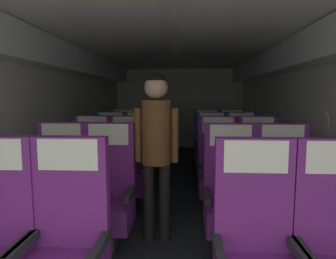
{
  "coord_description": "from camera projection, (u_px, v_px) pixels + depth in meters",
  "views": [
    {
      "loc": [
        0.14,
        -0.29,
        1.44
      ],
      "look_at": [
        -0.12,
        4.38,
        0.9
      ],
      "focal_mm": 31.04,
      "sensor_mm": 36.0,
      "label": 1
    }
  ],
  "objects": [
    {
      "name": "fuselage_shell",
      "position": [
        175.0,
        85.0,
        4.43
      ],
      "size": [
        3.64,
        7.86,
        2.24
      ],
      "color": "silver",
      "rests_on": "ground"
    },
    {
      "name": "seat_c_right_window",
      "position": [
        218.0,
        172.0,
        3.65
      ],
      "size": [
        0.51,
        0.46,
        1.19
      ],
      "color": "#38383D",
      "rests_on": "ground"
    },
    {
      "name": "seat_d_right_aisle",
      "position": [
        241.0,
        156.0,
        4.59
      ],
      "size": [
        0.51,
        0.46,
        1.19
      ],
      "color": "#38383D",
      "rests_on": "ground"
    },
    {
      "name": "seat_c_left_window",
      "position": [
        91.0,
        169.0,
        3.76
      ],
      "size": [
        0.51,
        0.46,
        1.19
      ],
      "color": "#38383D",
      "rests_on": "ground"
    },
    {
      "name": "seat_a_left_aisle",
      "position": [
        66.0,
        250.0,
        1.8
      ],
      "size": [
        0.51,
        0.46,
        1.19
      ],
      "color": "#38383D",
      "rests_on": "ground"
    },
    {
      "name": "seat_b_right_aisle",
      "position": [
        283.0,
        199.0,
        2.67
      ],
      "size": [
        0.51,
        0.46,
        1.19
      ],
      "color": "#38383D",
      "rests_on": "ground"
    },
    {
      "name": "seat_b_left_aisle",
      "position": [
        108.0,
        196.0,
        2.75
      ],
      "size": [
        0.51,
        0.46,
        1.19
      ],
      "color": "#38383D",
      "rests_on": "ground"
    },
    {
      "name": "seat_a_right_window",
      "position": [
        256.0,
        255.0,
        1.74
      ],
      "size": [
        0.51,
        0.46,
        1.19
      ],
      "color": "#38383D",
      "rests_on": "ground"
    },
    {
      "name": "flight_attendant",
      "position": [
        156.0,
        138.0,
        2.81
      ],
      "size": [
        0.43,
        0.28,
        1.66
      ],
      "rotation": [
        0.0,
        0.0,
        2.92
      ],
      "color": "black",
      "rests_on": "ground"
    },
    {
      "name": "seat_c_right_aisle",
      "position": [
        258.0,
        172.0,
        3.62
      ],
      "size": [
        0.51,
        0.46,
        1.19
      ],
      "color": "#38383D",
      "rests_on": "ground"
    },
    {
      "name": "ground",
      "position": [
        174.0,
        194.0,
        4.34
      ],
      "size": [
        3.76,
        8.21,
        0.02
      ],
      "primitive_type": "cube",
      "color": "#23282D"
    },
    {
      "name": "seat_b_left_window",
      "position": [
        60.0,
        195.0,
        2.8
      ],
      "size": [
        0.51,
        0.46,
        1.19
      ],
      "color": "#38383D",
      "rests_on": "ground"
    },
    {
      "name": "seat_e_left_aisle",
      "position": [
        147.0,
        145.0,
        5.64
      ],
      "size": [
        0.51,
        0.46,
        1.19
      ],
      "color": "#38383D",
      "rests_on": "ground"
    },
    {
      "name": "seat_d_left_aisle",
      "position": [
        139.0,
        155.0,
        4.67
      ],
      "size": [
        0.51,
        0.46,
        1.19
      ],
      "color": "#38383D",
      "rests_on": "ground"
    },
    {
      "name": "seat_e_right_aisle",
      "position": [
        232.0,
        146.0,
        5.56
      ],
      "size": [
        0.51,
        0.46,
        1.19
      ],
      "color": "#38383D",
      "rests_on": "ground"
    },
    {
      "name": "seat_c_left_aisle",
      "position": [
        127.0,
        170.0,
        3.73
      ],
      "size": [
        0.51,
        0.46,
        1.19
      ],
      "color": "#38383D",
      "rests_on": "ground"
    },
    {
      "name": "seat_e_left_window",
      "position": [
        123.0,
        145.0,
        5.67
      ],
      "size": [
        0.51,
        0.46,
        1.19
      ],
      "color": "#38383D",
      "rests_on": "ground"
    },
    {
      "name": "seat_d_right_window",
      "position": [
        211.0,
        156.0,
        4.62
      ],
      "size": [
        0.51,
        0.46,
        1.19
      ],
      "color": "#38383D",
      "rests_on": "ground"
    },
    {
      "name": "seat_d_left_window",
      "position": [
        110.0,
        155.0,
        4.7
      ],
      "size": [
        0.51,
        0.46,
        1.19
      ],
      "color": "#38383D",
      "rests_on": "ground"
    },
    {
      "name": "seat_e_right_window",
      "position": [
        207.0,
        145.0,
        5.59
      ],
      "size": [
        0.51,
        0.46,
        1.19
      ],
      "color": "#38383D",
      "rests_on": "ground"
    },
    {
      "name": "seat_b_right_window",
      "position": [
        230.0,
        199.0,
        2.69
      ],
      "size": [
        0.51,
        0.46,
        1.19
      ],
      "color": "#38383D",
      "rests_on": "ground"
    }
  ]
}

